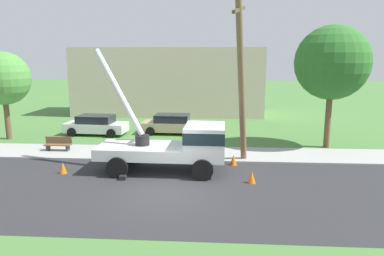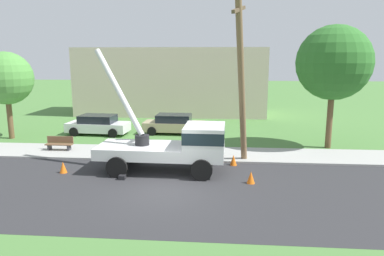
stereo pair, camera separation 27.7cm
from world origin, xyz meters
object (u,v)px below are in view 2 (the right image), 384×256
object	(u,v)px
leaning_utility_pole	(241,78)
traffic_cone_ahead	(251,177)
roadside_tree_near	(6,79)
parked_sedan_tan	(174,124)
traffic_cone_curbside	(233,160)
parked_sedan_white	(98,125)
traffic_cone_behind	(63,167)
park_bench	(60,144)
utility_truck	(178,144)
roadside_tree_far	(334,63)

from	to	relation	value
leaning_utility_pole	traffic_cone_ahead	world-z (taller)	leaning_utility_pole
roadside_tree_near	parked_sedan_tan	bearing A→B (deg)	12.91
traffic_cone_curbside	parked_sedan_white	bearing A→B (deg)	144.22
traffic_cone_behind	traffic_cone_curbside	bearing A→B (deg)	13.07
traffic_cone_behind	parked_sedan_white	xyz separation A→B (m)	(-1.29, 8.85, 0.43)
roadside_tree_near	parked_sedan_white	bearing A→B (deg)	18.06
traffic_cone_ahead	traffic_cone_behind	world-z (taller)	same
traffic_cone_curbside	park_bench	world-z (taller)	park_bench
traffic_cone_behind	utility_truck	bearing A→B (deg)	7.10
traffic_cone_ahead	traffic_cone_curbside	world-z (taller)	same
leaning_utility_pole	roadside_tree_far	xyz separation A→B (m)	(5.68, 4.11, 0.65)
leaning_utility_pole	parked_sedan_tan	bearing A→B (deg)	120.35
parked_sedan_tan	traffic_cone_behind	bearing A→B (deg)	-113.62
parked_sedan_white	traffic_cone_behind	bearing A→B (deg)	-81.74
utility_truck	traffic_cone_ahead	size ratio (longest dim) A/B	12.07
utility_truck	leaning_utility_pole	bearing A→B (deg)	23.47
traffic_cone_curbside	leaning_utility_pole	bearing A→B (deg)	15.95
traffic_cone_curbside	park_bench	bearing A→B (deg)	169.07
leaning_utility_pole	traffic_cone_ahead	size ratio (longest dim) A/B	15.80
traffic_cone_curbside	parked_sedan_white	size ratio (longest dim) A/B	0.12
utility_truck	parked_sedan_tan	world-z (taller)	utility_truck
roadside_tree_far	traffic_cone_curbside	bearing A→B (deg)	-144.90
parked_sedan_tan	park_bench	world-z (taller)	parked_sedan_tan
traffic_cone_ahead	traffic_cone_curbside	xyz separation A→B (m)	(-0.69, 2.70, 0.00)
parked_sedan_tan	traffic_cone_curbside	bearing A→B (deg)	-61.59
traffic_cone_curbside	roadside_tree_near	bearing A→B (deg)	161.34
traffic_cone_ahead	parked_sedan_white	xyz separation A→B (m)	(-10.30, 9.62, 0.43)
roadside_tree_near	traffic_cone_curbside	bearing A→B (deg)	-18.66
utility_truck	parked_sedan_tan	xyz separation A→B (m)	(-1.38, 8.88, -0.70)
traffic_cone_behind	park_bench	distance (m)	4.38
leaning_utility_pole	parked_sedan_tan	size ratio (longest dim) A/B	1.98
utility_truck	roadside_tree_near	xyz separation A→B (m)	(-12.40, 6.35, 2.72)
utility_truck	traffic_cone_curbside	bearing A→B (deg)	24.22
traffic_cone_ahead	roadside_tree_far	bearing A→B (deg)	52.58
parked_sedan_white	roadside_tree_far	bearing A→B (deg)	-9.94
traffic_cone_curbside	roadside_tree_near	size ratio (longest dim) A/B	0.09
traffic_cone_curbside	parked_sedan_tan	world-z (taller)	parked_sedan_tan
traffic_cone_behind	traffic_cone_curbside	size ratio (longest dim) A/B	1.00
park_bench	leaning_utility_pole	bearing A→B (deg)	-10.20
parked_sedan_tan	roadside_tree_near	xyz separation A→B (m)	(-11.01, -2.53, 3.42)
utility_truck	park_bench	bearing A→B (deg)	156.81
park_bench	roadside_tree_far	bearing A→B (deg)	7.75
traffic_cone_ahead	parked_sedan_tan	xyz separation A→B (m)	(-4.82, 10.34, 0.43)
traffic_cone_curbside	roadside_tree_far	distance (m)	8.80
parked_sedan_tan	roadside_tree_far	xyz separation A→B (m)	(10.10, -3.45, 4.49)
leaning_utility_pole	roadside_tree_far	bearing A→B (deg)	35.91
traffic_cone_curbside	parked_sedan_tan	distance (m)	8.70
roadside_tree_far	park_bench	bearing A→B (deg)	-172.25
utility_truck	traffic_cone_curbside	size ratio (longest dim) A/B	12.07
parked_sedan_tan	roadside_tree_near	bearing A→B (deg)	-167.09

